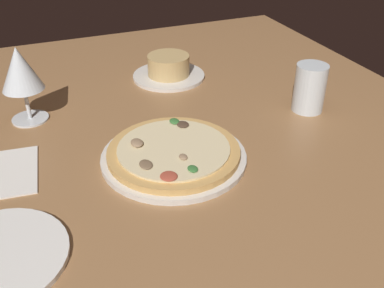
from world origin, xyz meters
The scene contains 5 objects.
dining_table centered at (0.00, 0.00, 2.00)cm, with size 150.00×110.00×4.00cm, color #996B42.
pizza_main centered at (-1.63, -6.45, 5.21)cm, with size 26.25×26.25×3.38cm.
ramekin_on_saucer centered at (-36.52, 5.21, 6.34)cm, with size 17.86×17.86×5.76cm.
wine_glass_far centered at (-27.09, -28.97, 14.97)cm, with size 8.35×8.35×15.79cm.
water_glass centered at (-8.89, 27.12, 8.39)cm, with size 6.69×6.69×10.26cm.
Camera 1 is at (61.98, -29.07, 49.55)cm, focal length 42.04 mm.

